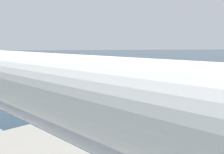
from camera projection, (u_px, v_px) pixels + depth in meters
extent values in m
plane|color=#233847|center=(124.00, 81.00, 18.02)|extent=(160.00, 160.00, 0.00)
ellipsoid|color=#EAB214|center=(119.00, 79.00, 18.02)|extent=(4.53, 2.97, 0.31)
torus|color=black|center=(120.00, 77.00, 17.96)|extent=(0.70, 0.70, 0.04)
cylinder|color=black|center=(138.00, 78.00, 17.44)|extent=(0.18, 0.18, 0.02)
cylinder|color=#E04C14|center=(118.00, 74.00, 17.99)|extent=(0.36, 0.36, 0.48)
sphere|color=#936B4C|center=(118.00, 69.00, 17.94)|extent=(0.21, 0.21, 0.21)
cylinder|color=black|center=(121.00, 73.00, 17.91)|extent=(1.04, 1.75, 0.03)
ellipsoid|color=red|center=(125.00, 72.00, 18.83)|extent=(0.24, 0.37, 0.17)
ellipsoid|color=red|center=(116.00, 75.00, 16.99)|extent=(0.24, 0.37, 0.17)
cylinder|color=#936B4C|center=(120.00, 72.00, 18.21)|extent=(0.13, 0.32, 0.34)
cylinder|color=#936B4C|center=(118.00, 73.00, 17.70)|extent=(0.29, 0.22, 0.34)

